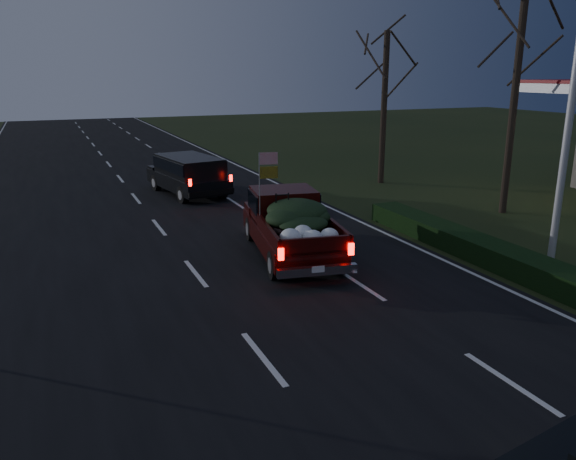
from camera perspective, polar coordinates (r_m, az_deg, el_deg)
name	(u,v)px	position (r m, az deg, el deg)	size (l,w,h in m)	color
ground	(263,359)	(10.78, -2.55, -12.94)	(120.00, 120.00, 0.00)	black
road_asphalt	(263,358)	(10.78, -2.55, -12.89)	(14.00, 120.00, 0.02)	black
hedge_row	(480,249)	(16.98, 18.89, -1.81)	(1.00, 10.00, 0.60)	black
bare_tree_mid	(521,37)	(22.44, 22.58, 17.62)	(3.60, 3.60, 8.50)	black
bare_tree_far	(386,71)	(27.24, 9.89, 15.64)	(3.60, 3.60, 7.00)	black
pickup_truck	(291,221)	(16.22, 0.27, 0.88)	(2.83, 5.42, 2.70)	#320806
lead_suv	(188,171)	(24.75, -10.08, 5.89)	(2.75, 5.04, 1.37)	black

